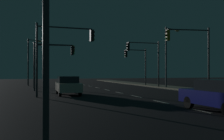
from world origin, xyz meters
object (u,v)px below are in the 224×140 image
Objects in this scene: traffic_light_overhead_east at (63,45)px; car_oncoming at (68,85)px; traffic_light_mid_right at (136,59)px; street_lamp_mid_block at (31,57)px; traffic_light_near_left at (145,54)px; traffic_light_far_left at (52,55)px; traffic_light_far_center at (191,46)px; traffic_light_far_right at (53,57)px; street_lamp_across_street at (168,51)px; car at (221,95)px.

car_oncoming is at bearing 66.75° from traffic_light_overhead_east.
traffic_light_overhead_east is at bearing -133.29° from traffic_light_mid_right.
traffic_light_overhead_east is 18.05m from street_lamp_mid_block.
traffic_light_near_left is 11.33m from traffic_light_far_left.
traffic_light_near_left is (10.24, 6.55, 3.25)m from car_oncoming.
car_oncoming is 0.77× the size of traffic_light_far_center.
traffic_light_overhead_east is 6.90m from traffic_light_far_right.
traffic_light_far_right is (-0.75, 5.36, 2.69)m from car_oncoming.
street_lamp_across_street is (1.73, -5.55, 0.79)m from traffic_light_mid_right.
car_oncoming is 6.05m from traffic_light_far_right.
car is 0.80× the size of traffic_light_near_left.
traffic_light_overhead_east is at bearing -89.14° from traffic_light_far_right.
traffic_light_mid_right is 14.83m from street_lamp_mid_block.
traffic_light_near_left reaches higher than car_oncoming.
traffic_light_far_center is 1.04× the size of traffic_light_near_left.
traffic_light_far_center is 13.70m from traffic_light_far_right.
traffic_light_mid_right is (11.56, 12.27, -0.39)m from traffic_light_overhead_east.
traffic_light_far_center reaches higher than traffic_light_far_left.
traffic_light_mid_right is (0.35, 13.10, -0.56)m from traffic_light_far_center.
traffic_light_overhead_east is at bearing 175.80° from traffic_light_far_center.
street_lamp_mid_block is (-15.44, 11.20, -0.44)m from street_lamp_across_street.
car_oncoming is 3.63m from traffic_light_overhead_east.
traffic_light_overhead_east is at bearing -153.18° from street_lamp_across_street.
traffic_light_far_right is 11.07m from traffic_light_near_left.
street_lamp_mid_block is at bearing 106.60° from car.
traffic_light_far_right is 0.75× the size of street_lamp_mid_block.
street_lamp_across_street reaches higher than traffic_light_far_right.
traffic_light_mid_right is (10.91, 10.76, 2.84)m from car_oncoming.
traffic_light_far_center is 23.02m from street_lamp_mid_block.
street_lamp_across_street is (12.98, -5.40, 0.48)m from traffic_light_far_left.
traffic_light_far_right is at bearing -155.16° from traffic_light_mid_right.
traffic_light_far_right is 0.89× the size of traffic_light_far_left.
car is at bearing -58.86° from traffic_light_overhead_east.
car_oncoming is at bearing -80.33° from street_lamp_mid_block.
car is at bearing -75.10° from traffic_light_far_left.
car_oncoming is 14.15m from street_lamp_across_street.
traffic_light_far_left is 6.30m from street_lamp_mid_block.
traffic_light_mid_right reaches higher than car.
traffic_light_far_center is 11.24m from traffic_light_overhead_east.
street_lamp_across_street is at bearing -22.59° from traffic_light_far_left.
street_lamp_mid_block is at bearing 100.47° from traffic_light_far_right.
car is 0.63× the size of street_lamp_across_street.
traffic_light_overhead_east is 0.87× the size of street_lamp_mid_block.
street_lamp_across_street is (13.29, 6.72, 0.40)m from traffic_light_overhead_east.
traffic_light_overhead_east is (-11.21, 0.82, -0.17)m from traffic_light_far_center.
traffic_light_near_left is (-0.32, 8.89, -0.16)m from traffic_light_far_center.
traffic_light_far_right is at bearing 98.00° from car_oncoming.
traffic_light_far_left reaches higher than traffic_light_far_right.
street_lamp_mid_block is (-13.35, 18.75, -0.21)m from traffic_light_far_center.
car_oncoming is 0.63× the size of street_lamp_across_street.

